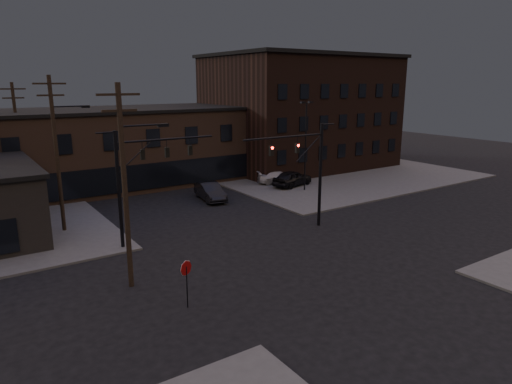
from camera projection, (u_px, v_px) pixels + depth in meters
ground at (289, 261)px, 28.84m from camera, size 140.00×140.00×0.00m
sidewalk_ne at (318, 169)px, 58.51m from camera, size 30.00×30.00×0.15m
building_row at (133, 147)px, 50.45m from camera, size 40.00×12.00×8.00m
building_right at (300, 113)px, 60.11m from camera, size 22.00×16.00×14.00m
traffic_signal_near at (309, 165)px, 34.22m from camera, size 7.12×0.24×8.00m
traffic_signal_far at (137, 174)px, 30.45m from camera, size 7.12×0.24×8.00m
stop_sign at (186, 273)px, 22.46m from camera, size 0.72×0.33×2.48m
utility_pole_near at (126, 182)px, 23.94m from camera, size 3.70×0.28×11.00m
utility_pole_mid at (57, 151)px, 33.00m from camera, size 3.70×0.28×11.50m
utility_pole_far at (19, 140)px, 42.17m from camera, size 2.20×0.28×11.00m
lot_light_a at (306, 138)px, 45.90m from camera, size 1.50×0.28×9.14m
lot_light_b at (318, 130)px, 53.19m from camera, size 1.50×0.28×9.14m
parked_car_lot_a at (292, 178)px, 48.76m from camera, size 5.32×3.15×1.70m
parked_car_lot_b at (279, 177)px, 50.00m from camera, size 5.09×3.73×1.37m
car_crossing at (210, 192)px, 43.52m from camera, size 2.48×5.18×1.64m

